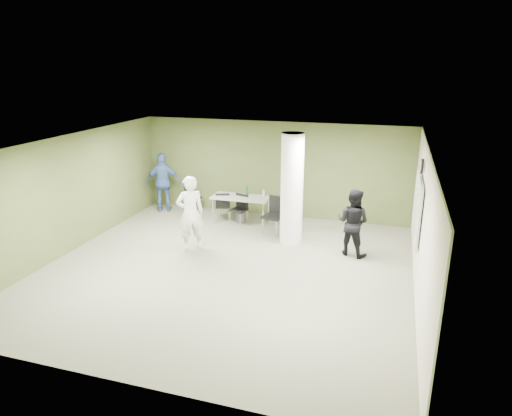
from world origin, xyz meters
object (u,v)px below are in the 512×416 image
(chair_back_left, at_px, (192,197))
(man_blue, at_px, (163,182))
(man_black, at_px, (353,222))
(folding_table, at_px, (241,198))
(woman_white, at_px, (190,213))

(chair_back_left, relative_size, man_blue, 0.46)
(man_black, bearing_deg, chair_back_left, -1.24)
(folding_table, height_order, man_blue, man_blue)
(folding_table, bearing_deg, man_blue, 172.06)
(folding_table, distance_m, man_black, 3.52)
(man_black, height_order, man_blue, man_blue)
(chair_back_left, height_order, woman_white, woman_white)
(folding_table, relative_size, man_black, 1.01)
(man_black, xyz_separation_m, man_blue, (-5.86, 1.69, 0.10))
(folding_table, height_order, chair_back_left, folding_table)
(folding_table, distance_m, chair_back_left, 1.85)
(chair_back_left, height_order, man_blue, man_blue)
(chair_back_left, xyz_separation_m, man_black, (5.01, -1.86, 0.33))
(chair_back_left, distance_m, man_blue, 0.97)
(chair_back_left, bearing_deg, man_black, 162.62)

